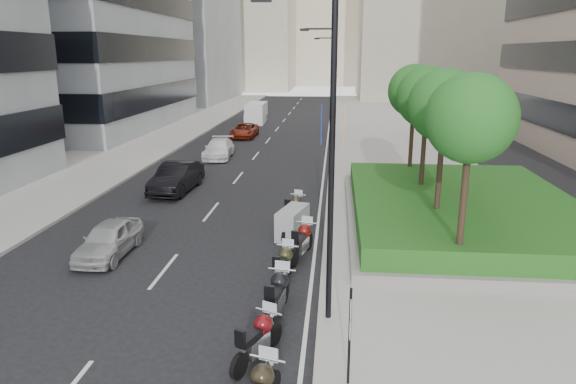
# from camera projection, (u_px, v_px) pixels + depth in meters

# --- Properties ---
(ground) EXTENTS (160.00, 160.00, 0.00)m
(ground) POSITION_uv_depth(u_px,v_px,m) (170.00, 332.00, 14.01)
(ground) COLOR black
(ground) RESTS_ON ground
(sidewalk_right) EXTENTS (10.00, 100.00, 0.15)m
(sidewalk_right) POSITION_uv_depth(u_px,v_px,m) (392.00, 145.00, 42.01)
(sidewalk_right) COLOR #9E9B93
(sidewalk_right) RESTS_ON ground
(sidewalk_left) EXTENTS (8.00, 100.00, 0.15)m
(sidewalk_left) POSITION_uv_depth(u_px,v_px,m) (143.00, 141.00, 43.89)
(sidewalk_left) COLOR #9E9B93
(sidewalk_left) RESTS_ON ground
(lane_edge) EXTENTS (0.12, 100.00, 0.01)m
(lane_edge) POSITION_uv_depth(u_px,v_px,m) (327.00, 145.00, 42.50)
(lane_edge) COLOR silver
(lane_edge) RESTS_ON ground
(lane_centre) EXTENTS (0.12, 100.00, 0.01)m
(lane_centre) POSITION_uv_depth(u_px,v_px,m) (265.00, 144.00, 42.97)
(lane_centre) COLOR silver
(lane_centre) RESTS_ON ground
(building_grey_far) EXTENTS (22.00, 26.00, 30.00)m
(building_grey_far) POSITION_uv_depth(u_px,v_px,m) (155.00, 2.00, 79.51)
(building_grey_far) COLOR gray
(building_grey_far) RESTS_ON ground
(building_cream_left) EXTENTS (26.00, 24.00, 34.00)m
(building_cream_left) POSITION_uv_depth(u_px,v_px,m) (231.00, 6.00, 107.28)
(building_cream_left) COLOR #B7AD93
(building_cream_left) RESTS_ON ground
(building_cream_centre) EXTENTS (30.00, 24.00, 38.00)m
(building_cream_centre) POSITION_uv_depth(u_px,v_px,m) (329.00, 4.00, 124.18)
(building_cream_centre) COLOR #B7AD93
(building_cream_centre) RESTS_ON ground
(planter) EXTENTS (10.00, 14.00, 0.40)m
(planter) POSITION_uv_depth(u_px,v_px,m) (461.00, 218.00, 22.63)
(planter) COLOR gray
(planter) RESTS_ON sidewalk_right
(hedge) EXTENTS (9.40, 13.40, 0.80)m
(hedge) POSITION_uv_depth(u_px,v_px,m) (462.00, 205.00, 22.47)
(hedge) COLOR #1B4E16
(hedge) RESTS_ON planter
(tree_0) EXTENTS (2.80, 2.80, 6.30)m
(tree_0) POSITION_uv_depth(u_px,v_px,m) (471.00, 119.00, 15.67)
(tree_0) COLOR #332319
(tree_0) RESTS_ON planter
(tree_1) EXTENTS (2.80, 2.80, 6.30)m
(tree_1) POSITION_uv_depth(u_px,v_px,m) (445.00, 106.00, 19.51)
(tree_1) COLOR #332319
(tree_1) RESTS_ON planter
(tree_2) EXTENTS (2.80, 2.80, 6.30)m
(tree_2) POSITION_uv_depth(u_px,v_px,m) (427.00, 97.00, 23.36)
(tree_2) COLOR #332319
(tree_2) RESTS_ON planter
(tree_3) EXTENTS (2.80, 2.80, 6.30)m
(tree_3) POSITION_uv_depth(u_px,v_px,m) (414.00, 91.00, 27.20)
(tree_3) COLOR #332319
(tree_3) RESTS_ON planter
(lamp_post_0) EXTENTS (2.34, 0.45, 9.00)m
(lamp_post_0) POSITION_uv_depth(u_px,v_px,m) (326.00, 145.00, 13.27)
(lamp_post_0) COLOR black
(lamp_post_0) RESTS_ON ground
(lamp_post_1) EXTENTS (2.34, 0.45, 9.00)m
(lamp_post_1) POSITION_uv_depth(u_px,v_px,m) (332.00, 95.00, 29.61)
(lamp_post_1) COLOR black
(lamp_post_1) RESTS_ON ground
(lamp_post_2) EXTENTS (2.34, 0.45, 9.00)m
(lamp_post_2) POSITION_uv_depth(u_px,v_px,m) (334.00, 79.00, 46.91)
(lamp_post_2) COLOR black
(lamp_post_2) RESTS_ON ground
(parking_sign) EXTENTS (0.06, 0.32, 2.50)m
(parking_sign) POSITION_uv_depth(u_px,v_px,m) (350.00, 332.00, 11.27)
(parking_sign) COLOR black
(parking_sign) RESTS_ON ground
(motorcycle_1) EXTENTS (1.08, 2.10, 1.11)m
(motorcycle_1) POSITION_uv_depth(u_px,v_px,m) (258.00, 338.00, 12.60)
(motorcycle_1) COLOR black
(motorcycle_1) RESTS_ON ground
(motorcycle_2) EXTENTS (0.82, 2.46, 1.23)m
(motorcycle_2) POSITION_uv_depth(u_px,v_px,m) (277.00, 295.00, 14.75)
(motorcycle_2) COLOR black
(motorcycle_2) RESTS_ON ground
(motorcycle_3) EXTENTS (0.75, 2.24, 1.12)m
(motorcycle_3) POSITION_uv_depth(u_px,v_px,m) (283.00, 265.00, 16.94)
(motorcycle_3) COLOR black
(motorcycle_3) RESTS_ON ground
(motorcycle_4) EXTENTS (0.89, 2.37, 1.20)m
(motorcycle_4) POSITION_uv_depth(u_px,v_px,m) (302.00, 241.00, 19.04)
(motorcycle_4) COLOR black
(motorcycle_4) RESTS_ON ground
(motorcycle_5) EXTENTS (1.32, 2.17, 1.23)m
(motorcycle_5) POSITION_uv_depth(u_px,v_px,m) (292.00, 223.00, 21.16)
(motorcycle_5) COLOR black
(motorcycle_5) RESTS_ON ground
(motorcycle_6) EXTENTS (0.92, 2.17, 1.11)m
(motorcycle_6) POSITION_uv_depth(u_px,v_px,m) (294.00, 208.00, 23.26)
(motorcycle_6) COLOR black
(motorcycle_6) RESTS_ON ground
(car_a) EXTENTS (1.55, 3.81, 1.30)m
(car_a) POSITION_uv_depth(u_px,v_px,m) (109.00, 239.00, 19.19)
(car_a) COLOR #ABABAD
(car_a) RESTS_ON ground
(car_b) EXTENTS (1.96, 4.89, 1.58)m
(car_b) POSITION_uv_depth(u_px,v_px,m) (177.00, 178.00, 28.08)
(car_b) COLOR black
(car_b) RESTS_ON ground
(car_c) EXTENTS (2.17, 4.73, 1.34)m
(car_c) POSITION_uv_depth(u_px,v_px,m) (219.00, 149.00, 37.25)
(car_c) COLOR white
(car_c) RESTS_ON ground
(car_d) EXTENTS (2.12, 4.59, 1.28)m
(car_d) POSITION_uv_depth(u_px,v_px,m) (244.00, 130.00, 46.34)
(car_d) COLOR maroon
(car_d) RESTS_ON ground
(delivery_van) EXTENTS (2.05, 5.13, 2.14)m
(delivery_van) POSITION_uv_depth(u_px,v_px,m) (256.00, 114.00, 55.94)
(delivery_van) COLOR white
(delivery_van) RESTS_ON ground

